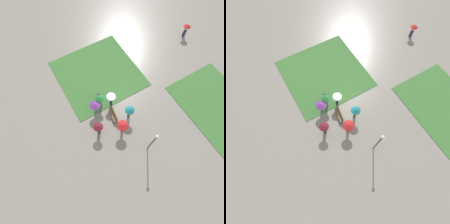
# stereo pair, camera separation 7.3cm
# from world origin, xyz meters

# --- Properties ---
(ground_plane) EXTENTS (90.00, 90.00, 0.00)m
(ground_plane) POSITION_xyz_m (0.00, 0.00, 0.00)
(ground_plane) COLOR gray
(lawn_patch_near) EXTENTS (9.55, 9.68, 0.06)m
(lawn_patch_near) POSITION_xyz_m (-5.29, -0.10, 0.03)
(lawn_patch_near) COLOR #427A38
(lawn_patch_near) RESTS_ON ground_plane
(lawn_patch_far) EXTENTS (9.72, 7.40, 0.06)m
(lawn_patch_far) POSITION_xyz_m (5.57, 9.63, 0.03)
(lawn_patch_far) COLOR #427A38
(lawn_patch_far) RESTS_ON ground_plane
(park_bench) EXTENTS (1.83, 0.68, 0.90)m
(park_bench) POSITION_xyz_m (0.71, -1.37, 0.47)
(park_bench) COLOR brown
(park_bench) RESTS_ON ground_plane
(lamp_post) EXTENTS (0.32, 0.32, 4.44)m
(lamp_post) POSITION_xyz_m (5.63, -0.16, 2.85)
(lamp_post) COLOR #2D2D30
(lamp_post) RESTS_ON ground_plane
(trash_bin) EXTENTS (0.48, 0.48, 0.79)m
(trash_bin) POSITION_xyz_m (-2.12, -1.69, 0.40)
(trash_bin) COLOR #232326
(trash_bin) RESTS_ON ground_plane
(crowd_person_maroon) EXTENTS (1.02, 1.02, 1.95)m
(crowd_person_maroon) POSITION_xyz_m (1.53, -3.67, 1.38)
(crowd_person_maroon) COLOR #1E3328
(crowd_person_maroon) RESTS_ON ground_plane
(crowd_person_teal) EXTENTS (1.04, 1.04, 2.01)m
(crowd_person_teal) POSITION_xyz_m (1.61, 0.02, 1.55)
(crowd_person_teal) COLOR #47382D
(crowd_person_teal) RESTS_ON ground_plane
(crowd_person_white) EXTENTS (1.03, 1.03, 1.96)m
(crowd_person_white) POSITION_xyz_m (-0.77, -0.84, 1.46)
(crowd_person_white) COLOR #282D47
(crowd_person_white) RESTS_ON ground_plane
(crowd_person_green) EXTENTS (0.93, 0.93, 2.01)m
(crowd_person_green) POSITION_xyz_m (-1.18, -2.00, 1.35)
(crowd_person_green) COLOR slate
(crowd_person_green) RESTS_ON ground_plane
(crowd_person_red) EXTENTS (1.20, 1.20, 1.94)m
(crowd_person_red) POSITION_xyz_m (2.66, -1.47, 1.56)
(crowd_person_red) COLOR #282D47
(crowd_person_red) RESTS_ON ground_plane
(crowd_person_purple) EXTENTS (1.18, 1.18, 1.83)m
(crowd_person_purple) POSITION_xyz_m (-0.78, -2.79, 1.38)
(crowd_person_purple) COLOR slate
(crowd_person_purple) RESTS_ON ground_plane
(lone_walker_far_path) EXTENTS (0.96, 0.96, 1.72)m
(lone_walker_far_path) POSITION_xyz_m (-4.94, 13.43, 1.12)
(lone_walker_far_path) COLOR #282D47
(lone_walker_far_path) RESTS_ON ground_plane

